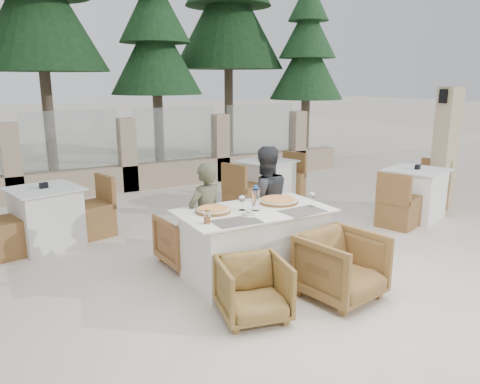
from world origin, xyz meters
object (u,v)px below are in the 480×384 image
olive_dish (248,214)px  diner_left (205,218)px  water_bottle (256,198)px  wine_glass_centre (242,202)px  diner_right (265,202)px  bg_table_b (266,183)px  armchair_far_left (189,239)px  bg_table_c (415,194)px  beer_glass_left (207,217)px  armchair_near_right (341,266)px  wine_glass_corner (312,199)px  pizza_right (278,200)px  armchair_far_right (246,229)px  beer_glass_right (257,195)px  armchair_near_left (253,289)px  pizza_left (213,210)px  bg_table_a (47,217)px  dining_table (254,244)px

olive_dish → diner_left: size_ratio=0.09×
water_bottle → wine_glass_centre: (-0.12, 0.08, -0.04)m
water_bottle → diner_right: size_ratio=0.20×
water_bottle → diner_right: (0.45, 0.53, -0.23)m
water_bottle → bg_table_b: (1.76, 2.54, -0.52)m
armchair_far_left → bg_table_c: (3.81, 0.00, 0.09)m
diner_left → diner_right: size_ratio=0.92×
beer_glass_left → armchair_near_right: beer_glass_left is taller
water_bottle → armchair_near_right: (0.50, -0.80, -0.57)m
wine_glass_corner → water_bottle: bearing=164.2°
olive_dish → armchair_far_left: 1.06m
pizza_right → wine_glass_centre: size_ratio=2.43×
armchair_near_right → bg_table_c: bearing=17.8°
wine_glass_centre → armchair_near_right: size_ratio=0.25×
armchair_near_right → wine_glass_corner: bearing=70.0°
olive_dish → armchair_far_right: (0.54, 0.97, -0.52)m
armchair_near_right → diner_left: 1.55m
beer_glass_right → armchair_near_left: bearing=-122.5°
wine_glass_corner → diner_right: 0.74m
wine_glass_corner → bg_table_c: 2.94m
armchair_far_right → bg_table_c: (2.99, -0.07, 0.11)m
pizza_left → water_bottle: 0.46m
beer_glass_right → armchair_near_left: 1.37m
olive_dish → pizza_left: bearing=129.3°
wine_glass_corner → diner_right: bearing=102.7°
wine_glass_corner → diner_right: size_ratio=0.14×
pizza_left → bg_table_a: bearing=124.1°
wine_glass_corner → bg_table_b: bearing=66.9°
olive_dish → diner_left: diner_left is taller
armchair_far_right → bg_table_a: size_ratio=0.36×
armchair_near_right → diner_left: bearing=114.4°
wine_glass_centre → armchair_far_left: 0.94m
pizza_right → olive_dish: (-0.56, -0.29, -0.01)m
armchair_far_right → bg_table_a: 2.57m
pizza_right → bg_table_c: 3.06m
olive_dish → armchair_far_left: size_ratio=0.17×
pizza_right → beer_glass_right: beer_glass_right is taller
wine_glass_centre → beer_glass_left: wine_glass_centre is taller
dining_table → beer_glass_left: size_ratio=12.71×
dining_table → pizza_left: (-0.42, 0.13, 0.41)m
armchair_near_right → bg_table_a: (-2.30, 3.00, 0.05)m
armchair_far_left → diner_left: bearing=99.1°
dining_table → pizza_left: size_ratio=4.37×
water_bottle → olive_dish: size_ratio=2.44×
wine_glass_centre → beer_glass_right: (0.33, 0.25, -0.02)m
bg_table_a → bg_table_c: (5.16, -1.44, 0.00)m
beer_glass_left → olive_dish: 0.47m
pizza_right → olive_dish: pizza_right is taller
armchair_near_left → diner_left: bearing=97.8°
pizza_right → water_bottle: size_ratio=1.66×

